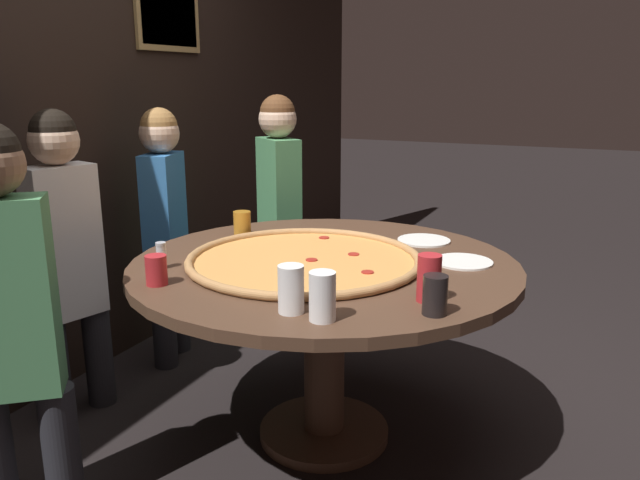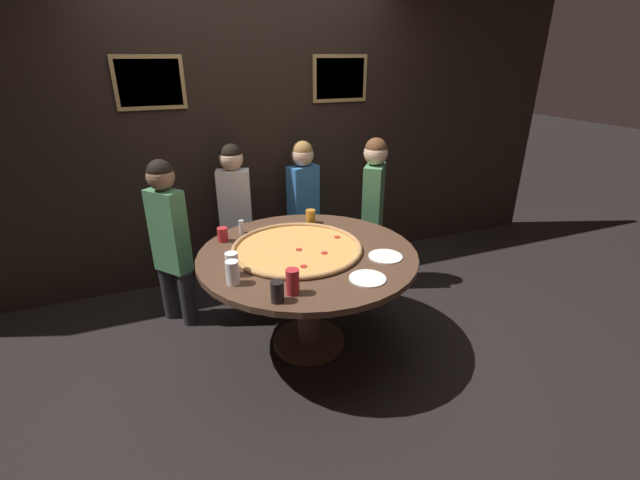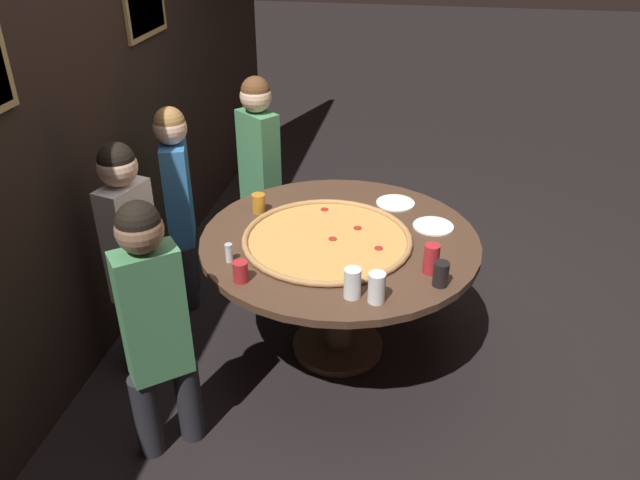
% 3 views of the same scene
% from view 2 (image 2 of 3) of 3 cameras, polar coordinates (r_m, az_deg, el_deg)
% --- Properties ---
extents(ground_plane, '(24.00, 24.00, 0.00)m').
position_cam_2_polar(ground_plane, '(3.24, -1.51, -13.54)').
color(ground_plane, black).
extents(back_wall, '(6.40, 0.08, 2.60)m').
position_cam_2_polar(back_wall, '(3.91, -8.76, 13.78)').
color(back_wall, black).
rests_on(back_wall, ground_plane).
extents(dining_table, '(1.46, 1.46, 0.74)m').
position_cam_2_polar(dining_table, '(2.92, -1.63, -4.17)').
color(dining_table, '#4C3323').
rests_on(dining_table, ground_plane).
extents(giant_pizza, '(0.88, 0.88, 0.03)m').
position_cam_2_polar(giant_pizza, '(2.88, -3.09, -1.09)').
color(giant_pizza, '#E0994C').
rests_on(giant_pizza, dining_table).
extents(drink_cup_near_left, '(0.07, 0.07, 0.10)m').
position_cam_2_polar(drink_cup_near_left, '(3.07, -12.85, 0.71)').
color(drink_cup_near_left, '#B22328').
rests_on(drink_cup_near_left, dining_table).
extents(drink_cup_centre_back, '(0.08, 0.08, 0.14)m').
position_cam_2_polar(drink_cup_centre_back, '(2.49, -11.57, -4.29)').
color(drink_cup_centre_back, white).
rests_on(drink_cup_centre_back, dining_table).
extents(drink_cup_far_left, '(0.08, 0.08, 0.11)m').
position_cam_2_polar(drink_cup_far_left, '(3.32, -1.27, 3.15)').
color(drink_cup_far_left, '#BC7A23').
rests_on(drink_cup_far_left, dining_table).
extents(drink_cup_front_edge, '(0.07, 0.07, 0.15)m').
position_cam_2_polar(drink_cup_front_edge, '(2.34, -3.68, -5.57)').
color(drink_cup_front_edge, '#B22328').
rests_on(drink_cup_front_edge, dining_table).
extents(drink_cup_near_right, '(0.08, 0.08, 0.14)m').
position_cam_2_polar(drink_cup_near_right, '(2.59, -11.65, -3.17)').
color(drink_cup_near_right, white).
rests_on(drink_cup_near_right, dining_table).
extents(drink_cup_beside_pizza, '(0.07, 0.07, 0.12)m').
position_cam_2_polar(drink_cup_beside_pizza, '(2.29, -5.72, -6.87)').
color(drink_cup_beside_pizza, black).
rests_on(drink_cup_beside_pizza, dining_table).
extents(white_plate_near_front, '(0.22, 0.22, 0.01)m').
position_cam_2_polar(white_plate_near_front, '(2.81, 8.71, -2.17)').
color(white_plate_near_front, white).
rests_on(white_plate_near_front, dining_table).
extents(white_plate_beside_cup, '(0.22, 0.22, 0.01)m').
position_cam_2_polar(white_plate_beside_cup, '(2.53, 6.37, -5.10)').
color(white_plate_beside_cup, white).
rests_on(white_plate_beside_cup, dining_table).
extents(condiment_shaker, '(0.04, 0.04, 0.10)m').
position_cam_2_polar(condiment_shaker, '(3.19, -10.44, 1.78)').
color(condiment_shaker, silver).
rests_on(condiment_shaker, dining_table).
extents(diner_far_right, '(0.34, 0.22, 1.28)m').
position_cam_2_polar(diner_far_right, '(3.86, -2.24, 4.98)').
color(diner_far_right, '#232328').
rests_on(diner_far_right, ground_plane).
extents(diner_centre_back, '(0.34, 0.21, 1.30)m').
position_cam_2_polar(diner_centre_back, '(3.72, -11.23, 4.03)').
color(diner_centre_back, '#232328').
rests_on(diner_centre_back, ground_plane).
extents(diner_far_left, '(0.30, 0.34, 1.33)m').
position_cam_2_polar(diner_far_left, '(3.74, 7.08, 4.67)').
color(diner_far_left, '#232328').
rests_on(diner_far_left, ground_plane).
extents(diner_side_right, '(0.29, 0.32, 1.29)m').
position_cam_2_polar(diner_side_right, '(3.33, -19.45, 0.69)').
color(diner_side_right, '#232328').
rests_on(diner_side_right, ground_plane).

